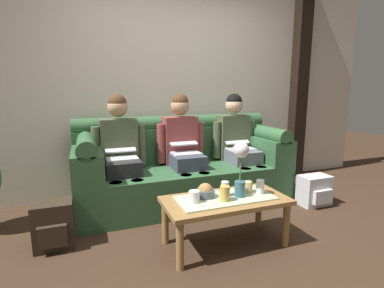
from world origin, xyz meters
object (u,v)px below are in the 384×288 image
at_px(flower_vase, 241,163).
at_px(backpack_left, 54,225).
at_px(coffee_table, 225,205).
at_px(couch, 183,169).
at_px(cup_near_left, 260,187).
at_px(backpack_right, 315,191).
at_px(person_middle, 183,144).
at_px(person_right, 237,141).
at_px(cup_far_center, 248,187).
at_px(cup_far_right, 225,189).
at_px(person_left, 120,149).
at_px(cup_far_left, 194,197).
at_px(snack_bowl, 205,192).
at_px(cup_near_right, 225,193).

distance_m(flower_vase, backpack_left, 1.58).
bearing_deg(coffee_table, couch, 90.00).
height_order(cup_near_left, backpack_right, cup_near_left).
xyz_separation_m(person_middle, person_right, (0.69, 0.00, -0.00)).
height_order(cup_near_left, cup_far_center, cup_near_left).
bearing_deg(cup_far_right, backpack_right, 16.11).
height_order(flower_vase, backpack_right, flower_vase).
relative_size(person_right, flower_vase, 2.72).
relative_size(couch, backpack_left, 6.10).
bearing_deg(person_left, backpack_right, -17.97).
height_order(cup_far_left, cup_far_right, cup_far_right).
height_order(snack_bowl, backpack_left, snack_bowl).
bearing_deg(backpack_right, coffee_table, -162.95).
bearing_deg(snack_bowl, cup_far_left, -149.87).
distance_m(cup_far_left, cup_far_right, 0.28).
bearing_deg(cup_near_right, backpack_left, 158.10).
xyz_separation_m(couch, flower_vase, (0.11, -1.08, 0.32)).
bearing_deg(couch, snack_bowl, -98.56).
xyz_separation_m(person_right, backpack_left, (-2.00, -0.61, -0.47)).
distance_m(cup_near_right, backpack_left, 1.39).
xyz_separation_m(couch, cup_far_right, (0.01, -1.04, 0.10)).
bearing_deg(flower_vase, snack_bowl, 162.44).
height_order(person_left, cup_far_left, person_left).
relative_size(person_right, backpack_left, 3.20).
bearing_deg(person_left, backpack_left, -135.26).
bearing_deg(cup_near_right, cup_far_center, 20.10).
xyz_separation_m(couch, coffee_table, (0.00, -1.06, -0.02)).
bearing_deg(backpack_right, cup_far_center, -161.26).
relative_size(flower_vase, backpack_left, 1.18).
distance_m(couch, cup_far_right, 1.04).
xyz_separation_m(cup_near_left, cup_far_left, (-0.58, 0.01, -0.01)).
xyz_separation_m(person_right, cup_near_left, (-0.38, -1.08, -0.19)).
relative_size(person_left, cup_far_center, 12.99).
xyz_separation_m(flower_vase, cup_far_left, (-0.39, 0.01, -0.24)).
distance_m(couch, coffee_table, 1.06).
relative_size(cup_near_left, cup_far_right, 0.95).
relative_size(cup_near_left, backpack_right, 0.34).
xyz_separation_m(cup_far_left, backpack_left, (-1.03, 0.46, -0.27)).
bearing_deg(couch, flower_vase, -83.94).
xyz_separation_m(couch, cup_near_right, (-0.04, -1.12, 0.10)).
distance_m(cup_near_left, cup_near_right, 0.35).
height_order(flower_vase, backpack_left, flower_vase).
relative_size(snack_bowl, cup_far_right, 1.22).
bearing_deg(snack_bowl, couch, 81.44).
xyz_separation_m(person_left, backpack_right, (2.01, -0.65, -0.49)).
bearing_deg(cup_far_right, person_left, 124.01).
xyz_separation_m(person_right, coffee_table, (-0.69, -1.06, -0.31)).
height_order(person_right, cup_far_left, person_right).
bearing_deg(snack_bowl, cup_near_right, -49.07).
xyz_separation_m(cup_far_left, cup_far_right, (0.28, 0.04, 0.02)).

